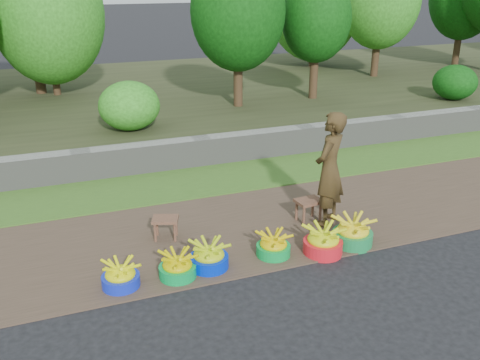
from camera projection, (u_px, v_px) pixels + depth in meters
name	position (u px, v px, depth m)	size (l,w,h in m)	color
ground_plane	(298.00, 267.00, 6.76)	(120.00, 120.00, 0.00)	black
dirt_shoulder	(259.00, 225.00, 7.85)	(80.00, 2.50, 0.02)	#4A392B
grass_verge	(216.00, 179.00, 9.58)	(80.00, 1.50, 0.04)	#3E6A22
retaining_wall	(201.00, 152.00, 10.23)	(80.00, 0.35, 0.55)	gray
earth_bank	(148.00, 100.00, 14.49)	(80.00, 10.00, 0.50)	#32371D
vegetation	(242.00, 2.00, 13.53)	(36.33, 8.63, 4.72)	#3B2A19
basin_a	(120.00, 276.00, 6.28)	(0.45, 0.45, 0.33)	#1127D2
basin_b	(177.00, 267.00, 6.47)	(0.46, 0.46, 0.34)	#039A41
basin_c	(209.00, 257.00, 6.67)	(0.49, 0.49, 0.37)	#0026D9
basin_d	(273.00, 246.00, 6.97)	(0.45, 0.45, 0.33)	#089B3C
basin_e	(323.00, 242.00, 7.03)	(0.52, 0.52, 0.39)	red
basin_f	(353.00, 233.00, 7.25)	(0.55, 0.55, 0.41)	#188040
stool_left	(165.00, 222.00, 7.37)	(0.42, 0.37, 0.31)	brown
stool_right	(309.00, 204.00, 7.89)	(0.40, 0.32, 0.33)	brown
vendor_woman	(329.00, 169.00, 7.62)	(0.61, 0.40, 1.68)	black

